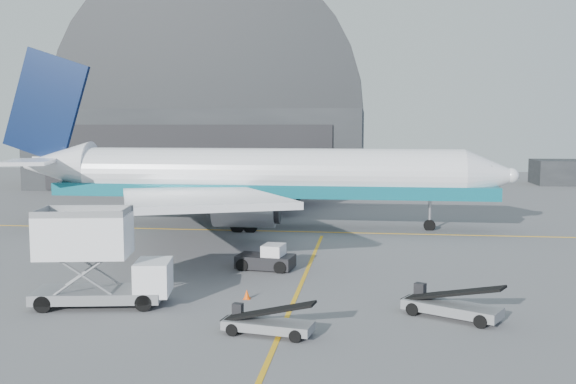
# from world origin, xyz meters

# --- Properties ---
(ground) EXTENTS (200.00, 200.00, 0.00)m
(ground) POSITION_xyz_m (0.00, 0.00, 0.00)
(ground) COLOR #565659
(ground) RESTS_ON ground
(taxi_lines) EXTENTS (80.00, 42.12, 0.02)m
(taxi_lines) POSITION_xyz_m (0.00, 12.67, 0.01)
(taxi_lines) COLOR gold
(taxi_lines) RESTS_ON ground
(hangar) EXTENTS (50.00, 28.30, 28.00)m
(hangar) POSITION_xyz_m (-22.00, 64.95, 9.54)
(hangar) COLOR black
(hangar) RESTS_ON ground
(airliner) EXTENTS (49.55, 48.05, 17.39)m
(airliner) POSITION_xyz_m (-7.22, 22.31, 4.87)
(airliner) COLOR white
(airliner) RESTS_ON ground
(catering_truck) EXTENTS (7.58, 3.86, 4.97)m
(catering_truck) POSITION_xyz_m (-10.41, -5.25, 2.52)
(catering_truck) COLOR slate
(catering_truck) RESTS_ON ground
(pushback_tug) EXTENTS (4.05, 2.71, 1.75)m
(pushback_tug) POSITION_xyz_m (-2.73, 4.64, 0.66)
(pushback_tug) COLOR black
(pushback_tug) RESTS_ON ground
(belt_loader_a) EXTENTS (4.57, 2.18, 1.71)m
(belt_loader_a) POSITION_xyz_m (-0.58, -8.82, 0.53)
(belt_loader_a) COLOR slate
(belt_loader_a) RESTS_ON ground
(belt_loader_b) EXTENTS (5.08, 3.76, 1.97)m
(belt_loader_b) POSITION_xyz_m (8.23, -5.07, 0.61)
(belt_loader_b) COLOR slate
(belt_loader_b) RESTS_ON ground
(traffic_cone) EXTENTS (0.38, 0.38, 0.55)m
(traffic_cone) POSITION_xyz_m (-2.67, -2.96, 0.26)
(traffic_cone) COLOR #FB5107
(traffic_cone) RESTS_ON ground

